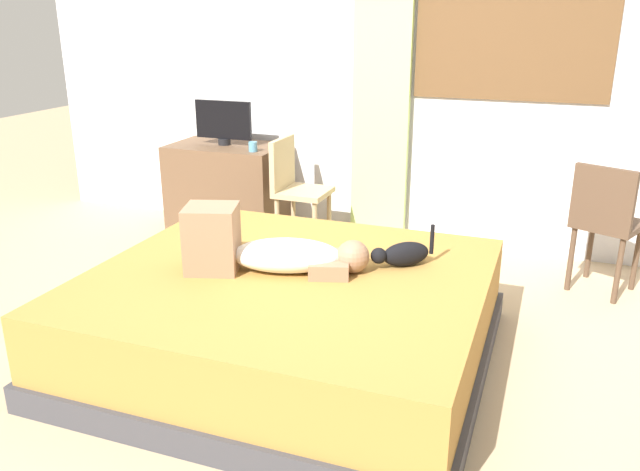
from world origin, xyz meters
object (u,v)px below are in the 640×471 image
(cat, at_px, (403,254))
(desk, at_px, (228,190))
(person_lying, at_px, (267,250))
(cup, at_px, (253,147))
(bed, at_px, (289,316))
(chair_by_desk, at_px, (295,185))
(chair_spare, at_px, (606,219))
(tv_monitor, at_px, (223,122))

(cat, distance_m, desk, 2.30)
(cat, bearing_deg, person_lying, -154.67)
(cat, distance_m, cup, 1.96)
(bed, relative_size, person_lying, 2.18)
(desk, bearing_deg, cup, -26.57)
(bed, height_order, chair_by_desk, chair_by_desk)
(chair_by_desk, xyz_separation_m, chair_spare, (2.17, -0.09, 0.00))
(chair_spare, bearing_deg, bed, -136.59)
(cup, bearing_deg, desk, 153.43)
(cat, distance_m, chair_by_desk, 1.70)
(cat, height_order, cup, cup)
(desk, distance_m, chair_by_desk, 0.69)
(tv_monitor, distance_m, chair_spare, 2.89)
(desk, height_order, chair_spare, chair_spare)
(cup, distance_m, chair_by_desk, 0.44)
(cup, height_order, chair_spare, chair_spare)
(desk, height_order, chair_by_desk, chair_by_desk)
(tv_monitor, relative_size, cup, 6.38)
(person_lying, bearing_deg, chair_spare, 41.51)
(person_lying, relative_size, chair_by_desk, 1.08)
(person_lying, height_order, cup, person_lying)
(tv_monitor, relative_size, chair_by_desk, 0.56)
(tv_monitor, bearing_deg, bed, -53.31)
(bed, distance_m, cup, 1.91)
(bed, bearing_deg, cat, 29.52)
(cat, bearing_deg, tv_monitor, 141.71)
(tv_monitor, height_order, cup, tv_monitor)
(person_lying, bearing_deg, tv_monitor, 124.16)
(person_lying, distance_m, tv_monitor, 2.12)
(chair_by_desk, relative_size, chair_spare, 1.00)
(cat, relative_size, chair_spare, 0.35)
(desk, height_order, tv_monitor, tv_monitor)
(cat, bearing_deg, desk, 141.50)
(chair_spare, bearing_deg, person_lying, -138.49)
(cup, bearing_deg, cat, -40.66)
(tv_monitor, distance_m, cup, 0.40)
(bed, bearing_deg, tv_monitor, 126.69)
(bed, height_order, cup, cup)
(person_lying, distance_m, chair_by_desk, 1.65)
(person_lying, relative_size, cup, 12.37)
(bed, distance_m, chair_spare, 2.16)
(chair_by_desk, bearing_deg, bed, -68.59)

